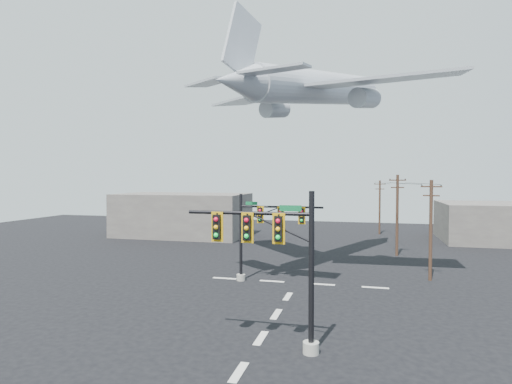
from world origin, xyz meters
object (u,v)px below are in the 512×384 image
(signal_mast_far, at_px, (261,232))
(utility_pole_b, at_px, (397,213))
(signal_mast_near, at_px, (279,262))
(utility_pole_c, at_px, (380,206))
(utility_pole_a, at_px, (431,228))
(airliner, at_px, (318,88))

(signal_mast_far, xyz_separation_m, utility_pole_b, (11.35, 14.60, 0.53))
(signal_mast_far, distance_m, utility_pole_b, 18.50)
(signal_mast_far, height_order, utility_pole_b, utility_pole_b)
(signal_mast_near, distance_m, utility_pole_c, 45.45)
(utility_pole_a, bearing_deg, airliner, -178.28)
(utility_pole_c, bearing_deg, signal_mast_near, -96.18)
(utility_pole_a, bearing_deg, utility_pole_b, 116.34)
(signal_mast_near, height_order, utility_pole_a, utility_pole_a)
(utility_pole_a, distance_m, utility_pole_c, 28.41)
(signal_mast_far, distance_m, airliner, 14.48)
(signal_mast_near, bearing_deg, utility_pole_c, 82.34)
(utility_pole_a, relative_size, airliner, 0.31)
(signal_mast_far, xyz_separation_m, airliner, (3.78, 6.36, 12.45))
(signal_mast_near, relative_size, utility_pole_c, 0.98)
(signal_mast_near, relative_size, signal_mast_far, 1.10)
(signal_mast_far, bearing_deg, signal_mast_near, -72.59)
(signal_mast_near, height_order, signal_mast_far, signal_mast_near)
(signal_mast_near, bearing_deg, signal_mast_far, 107.41)
(airliner, bearing_deg, utility_pole_c, 10.43)
(airliner, bearing_deg, utility_pole_a, -80.70)
(signal_mast_near, bearing_deg, airliner, 90.82)
(signal_mast_near, distance_m, utility_pole_a, 19.11)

